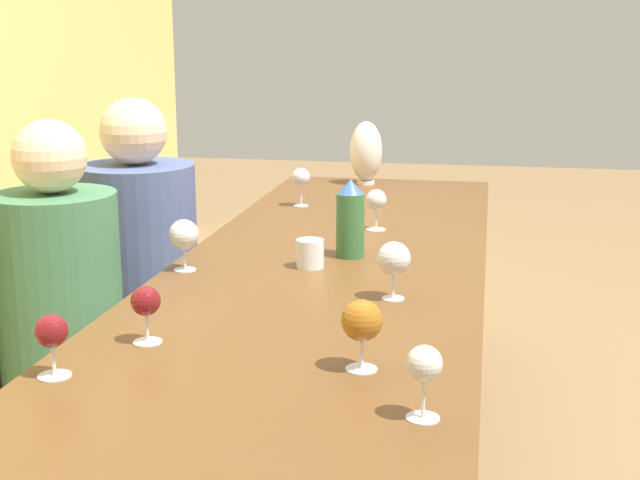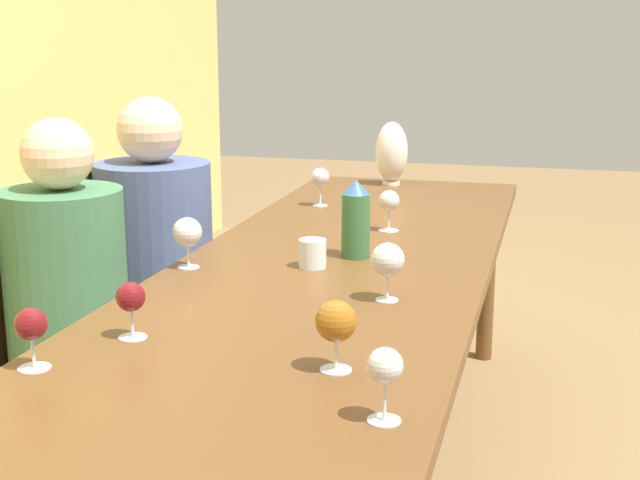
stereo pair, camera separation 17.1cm
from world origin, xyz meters
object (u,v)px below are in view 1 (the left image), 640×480
Objects in this scene: vase at (366,152)px; chair_far at (121,301)px; person_far at (144,265)px; wine_glass_3 at (301,178)px; wine_glass_7 at (184,235)px; water_tumbler at (310,254)px; wine_glass_6 at (394,259)px; wine_glass_1 at (51,333)px; water_bottle at (350,219)px; wine_glass_4 at (146,303)px; wine_glass_5 at (424,366)px; person_near at (66,318)px; chair_near at (39,361)px; wine_glass_2 at (376,201)px; wine_glass_0 at (362,322)px.

chair_far is (-0.98, 0.71, -0.41)m from vase.
vase is 1.19m from person_far.
wine_glass_3 is 1.01× the size of wine_glass_7.
water_tumbler is 0.35m from wine_glass_7.
wine_glass_7 is 0.64m from person_far.
wine_glass_1 is at bearing 136.79° from wine_glass_6.
water_bottle is at bearing -32.36° from water_tumbler.
water_tumbler is 0.30× the size of vase.
water_bottle reaches higher than water_tumbler.
water_bottle is 0.18m from water_tumbler.
wine_glass_4 is 0.94× the size of wine_glass_5.
wine_glass_5 is 0.11× the size of person_near.
water_bottle is 0.43m from wine_glass_6.
person_far reaches higher than wine_glass_1.
wine_glass_3 reaches higher than water_tumbler.
wine_glass_1 is 0.89m from chair_near.
water_bottle is 2.87× the size of water_tumbler.
wine_glass_6 is at bearing -123.09° from chair_far.
wine_glass_2 is (1.38, -0.44, 0.01)m from wine_glass_1.
water_bottle reaches higher than wine_glass_2.
wine_glass_0 is (-0.87, -0.16, -0.01)m from water_bottle.
person_near is at bearing 25.49° from wine_glass_1.
vase is 2.36m from wine_glass_5.
water_bottle is at bearing -157.37° from wine_glass_3.
chair_near reaches higher than wine_glass_1.
person_far is at bearing 38.64° from wine_glass_0.
vase is at bearing -11.34° from wine_glass_7.
chair_near is at bearing 60.81° from wine_glass_0.
wine_glass_3 is 1.15m from person_near.
wine_glass_1 is 0.11× the size of person_near.
person_far is (0.50, 0.32, -0.23)m from wine_glass_7.
vase is 2.28m from wine_glass_1.
vase is 1.67m from wine_glass_6.
person_near is at bearing -90.00° from chair_near.
chair_far is (1.13, 1.00, -0.36)m from wine_glass_0.
person_far is at bearing 70.78° from water_bottle.
water_bottle is 1.58× the size of wine_glass_3.
wine_glass_5 is at bearing -114.14° from wine_glass_4.
chair_near is (0.76, 1.13, -0.36)m from wine_glass_5.
wine_glass_6 is 0.15× the size of chair_near.
wine_glass_3 is 1.21m from wine_glass_6.
vase is 0.28× the size of chair_near.
wine_glass_0 is 1.24m from wine_glass_2.
chair_far is (0.26, 0.84, -0.38)m from water_bottle.
water_bottle is 0.19× the size of person_near.
wine_glass_2 is at bearing -83.22° from chair_far.
wine_glass_0 is 0.48m from wine_glass_6.
wine_glass_4 is 0.69m from person_near.
wine_glass_7 is 0.15× the size of chair_near.
wine_glass_6 is 0.15× the size of chair_far.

